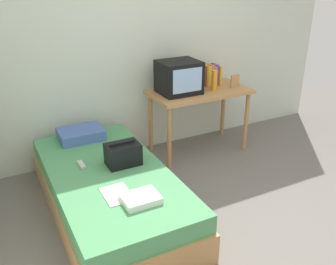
% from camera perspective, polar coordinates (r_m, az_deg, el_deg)
% --- Properties ---
extents(ground_plane, '(8.00, 8.00, 0.00)m').
position_cam_1_polar(ground_plane, '(3.26, 10.97, -15.69)').
color(ground_plane, slate).
extents(wall_back, '(5.20, 0.10, 2.60)m').
position_cam_1_polar(wall_back, '(4.32, -4.37, 13.75)').
color(wall_back, silver).
rests_on(wall_back, ground).
extents(bed, '(1.00, 2.00, 0.43)m').
position_cam_1_polar(bed, '(3.43, -8.85, -9.00)').
color(bed, '#B27F4C').
rests_on(bed, ground).
extents(desk, '(1.16, 0.60, 0.77)m').
position_cam_1_polar(desk, '(4.36, 4.83, 5.23)').
color(desk, '#B27F4C').
rests_on(desk, ground).
extents(tv, '(0.44, 0.39, 0.36)m').
position_cam_1_polar(tv, '(4.17, 1.67, 8.46)').
color(tv, black).
rests_on(tv, desk).
extents(water_bottle, '(0.06, 0.06, 0.23)m').
position_cam_1_polar(water_bottle, '(4.31, 7.10, 7.90)').
color(water_bottle, orange).
rests_on(water_bottle, desk).
extents(book_row, '(0.21, 0.17, 0.25)m').
position_cam_1_polar(book_row, '(4.53, 6.62, 8.75)').
color(book_row, '#CC7233').
rests_on(book_row, desk).
extents(picture_frame, '(0.11, 0.02, 0.15)m').
position_cam_1_polar(picture_frame, '(4.47, 10.20, 7.74)').
color(picture_frame, '#B27F4C').
rests_on(picture_frame, desk).
extents(pillow, '(0.44, 0.33, 0.11)m').
position_cam_1_polar(pillow, '(3.96, -13.18, -0.24)').
color(pillow, '#4766AD').
rests_on(pillow, bed).
extents(handbag, '(0.30, 0.20, 0.23)m').
position_cam_1_polar(handbag, '(3.36, -6.89, -3.31)').
color(handbag, black).
rests_on(handbag, bed).
extents(magazine, '(0.21, 0.29, 0.01)m').
position_cam_1_polar(magazine, '(2.98, -7.79, -9.34)').
color(magazine, white).
rests_on(magazine, bed).
extents(remote_dark, '(0.04, 0.16, 0.02)m').
position_cam_1_polar(remote_dark, '(2.92, -2.62, -9.81)').
color(remote_dark, black).
rests_on(remote_dark, bed).
extents(remote_silver, '(0.04, 0.14, 0.02)m').
position_cam_1_polar(remote_silver, '(3.44, -13.11, -4.79)').
color(remote_silver, '#B7B7BC').
rests_on(remote_silver, bed).
extents(folded_towel, '(0.28, 0.22, 0.05)m').
position_cam_1_polar(folded_towel, '(2.87, -4.19, -10.05)').
color(folded_towel, white).
rests_on(folded_towel, bed).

